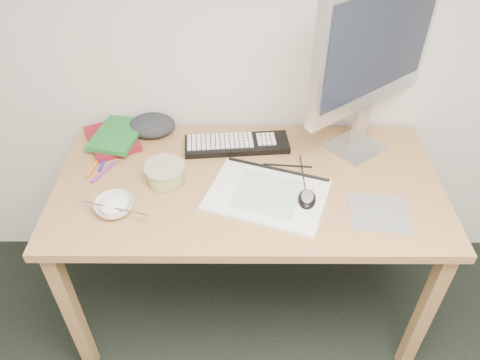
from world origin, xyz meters
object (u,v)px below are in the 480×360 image
object	(u,v)px
keyboard	(237,144)
rice_bowl	(114,206)
desk	(248,198)
monitor	(375,49)
sketchpad	(267,195)

from	to	relation	value
keyboard	rice_bowl	xyz separation A→B (m)	(-0.41, -0.36, 0.01)
desk	monitor	bearing A→B (deg)	25.62
desk	keyboard	distance (m)	0.23
desk	rice_bowl	size ratio (longest dim) A/B	10.61
monitor	sketchpad	bearing A→B (deg)	-179.96
desk	keyboard	size ratio (longest dim) A/B	3.42
rice_bowl	monitor	bearing A→B (deg)	22.13
desk	sketchpad	bearing A→B (deg)	-50.78
desk	sketchpad	world-z (taller)	sketchpad
monitor	desk	bearing A→B (deg)	167.58
keyboard	monitor	world-z (taller)	monitor
monitor	rice_bowl	xyz separation A→B (m)	(-0.88, -0.36, -0.40)
desk	rice_bowl	world-z (taller)	rice_bowl
rice_bowl	sketchpad	bearing A→B (deg)	8.16
keyboard	monitor	xyz separation A→B (m)	(0.47, -0.00, 0.41)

